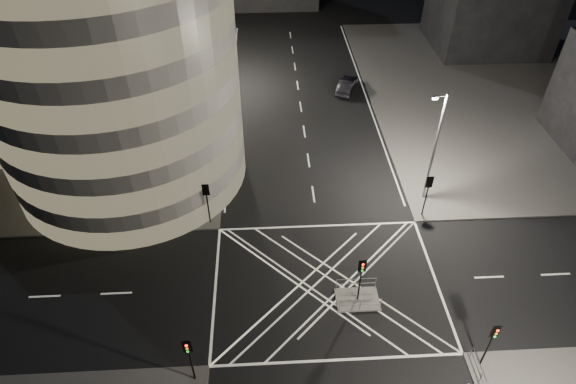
{
  "coord_description": "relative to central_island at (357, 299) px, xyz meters",
  "views": [
    {
      "loc": [
        -3.97,
        -21.89,
        27.65
      ],
      "look_at": [
        -2.4,
        6.91,
        3.0
      ],
      "focal_mm": 30.0,
      "sensor_mm": 36.0,
      "label": 1
    }
  ],
  "objects": [
    {
      "name": "ground",
      "position": [
        -2.0,
        1.5,
        -0.07
      ],
      "size": [
        120.0,
        120.0,
        0.0
      ],
      "primitive_type": "plane",
      "color": "black",
      "rests_on": "ground"
    },
    {
      "name": "sidewalk_far_left",
      "position": [
        -31.0,
        28.5,
        0.0
      ],
      "size": [
        42.0,
        42.0,
        0.15
      ],
      "primitive_type": "cube",
      "color": "#504E4B",
      "rests_on": "ground"
    },
    {
      "name": "sidewalk_far_right",
      "position": [
        27.0,
        28.5,
        0.0
      ],
      "size": [
        42.0,
        42.0,
        0.15
      ],
      "primitive_type": "cube",
      "color": "#504E4B",
      "rests_on": "ground"
    },
    {
      "name": "central_island",
      "position": [
        0.0,
        0.0,
        0.0
      ],
      "size": [
        3.0,
        2.0,
        0.15
      ],
      "primitive_type": "cube",
      "color": "slate",
      "rests_on": "ground"
    },
    {
      "name": "office_tower_curved",
      "position": [
        -22.74,
        20.24,
        12.58
      ],
      "size": [
        30.0,
        29.0,
        27.2
      ],
      "color": "gray",
      "rests_on": "sidewalk_far_left"
    },
    {
      "name": "tree_a",
      "position": [
        -12.5,
        10.5,
        4.56
      ],
      "size": [
        4.42,
        4.42,
        7.04
      ],
      "color": "black",
      "rests_on": "sidewalk_far_left"
    },
    {
      "name": "tree_b",
      "position": [
        -12.5,
        16.5,
        5.41
      ],
      "size": [
        4.92,
        4.92,
        8.18
      ],
      "color": "black",
      "rests_on": "sidewalk_far_left"
    },
    {
      "name": "tree_c",
      "position": [
        -12.5,
        22.5,
        4.5
      ],
      "size": [
        4.32,
        4.32,
        6.92
      ],
      "color": "black",
      "rests_on": "sidewalk_far_left"
    },
    {
      "name": "tree_d",
      "position": [
        -12.5,
        28.5,
        5.04
      ],
      "size": [
        5.29,
        5.29,
        8.01
      ],
      "color": "black",
      "rests_on": "sidewalk_far_left"
    },
    {
      "name": "tree_e",
      "position": [
        -12.5,
        34.5,
        3.88
      ],
      "size": [
        4.02,
        4.02,
        6.12
      ],
      "color": "black",
      "rests_on": "sidewalk_far_left"
    },
    {
      "name": "traffic_signal_fl",
      "position": [
        -10.8,
        8.3,
        2.84
      ],
      "size": [
        0.55,
        0.22,
        4.0
      ],
      "color": "black",
      "rests_on": "sidewalk_far_left"
    },
    {
      "name": "traffic_signal_nl",
      "position": [
        -10.8,
        -5.3,
        2.84
      ],
      "size": [
        0.55,
        0.22,
        4.0
      ],
      "color": "black",
      "rests_on": "sidewalk_near_left"
    },
    {
      "name": "traffic_signal_fr",
      "position": [
        6.8,
        8.3,
        2.84
      ],
      "size": [
        0.55,
        0.22,
        4.0
      ],
      "color": "black",
      "rests_on": "sidewalk_far_right"
    },
    {
      "name": "traffic_signal_nr",
      "position": [
        6.8,
        -5.3,
        2.84
      ],
      "size": [
        0.55,
        0.22,
        4.0
      ],
      "color": "black",
      "rests_on": "sidewalk_near_right"
    },
    {
      "name": "traffic_signal_island",
      "position": [
        0.0,
        0.0,
        2.84
      ],
      "size": [
        0.55,
        0.22,
        4.0
      ],
      "color": "black",
      "rests_on": "central_island"
    },
    {
      "name": "street_lamp_left_near",
      "position": [
        -11.44,
        13.5,
        5.47
      ],
      "size": [
        1.25,
        0.25,
        10.0
      ],
      "color": "slate",
      "rests_on": "sidewalk_far_left"
    },
    {
      "name": "street_lamp_left_far",
      "position": [
        -11.44,
        31.5,
        5.47
      ],
      "size": [
        1.25,
        0.25,
        10.0
      ],
      "color": "slate",
      "rests_on": "sidewalk_far_left"
    },
    {
      "name": "street_lamp_right_far",
      "position": [
        7.44,
        10.5,
        5.47
      ],
      "size": [
        1.25,
        0.25,
        10.0
      ],
      "color": "slate",
      "rests_on": "sidewalk_far_right"
    },
    {
      "name": "railing_island_south",
      "position": [
        0.0,
        -0.9,
        0.62
      ],
      "size": [
        2.8,
        0.06,
        1.1
      ],
      "primitive_type": "cube",
      "color": "slate",
      "rests_on": "central_island"
    },
    {
      "name": "railing_island_north",
      "position": [
        0.0,
        0.9,
        0.62
      ],
      "size": [
        2.8,
        0.06,
        1.1
      ],
      "primitive_type": "cube",
      "color": "slate",
      "rests_on": "central_island"
    },
    {
      "name": "sedan",
      "position": [
        3.64,
        29.75,
        0.71
      ],
      "size": [
        3.35,
        5.05,
        1.57
      ],
      "primitive_type": "imported",
      "rotation": [
        0.0,
        0.0,
        2.75
      ],
      "color": "black",
      "rests_on": "ground"
    }
  ]
}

